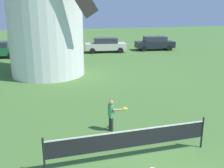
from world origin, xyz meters
TOP-DOWN VIEW (x-y plane):
  - tennis_net at (-0.45, 1.78)m, footprint 5.24×0.06m
  - player_far at (-0.43, 3.87)m, footprint 0.77×0.41m
  - stray_ball at (2.85, 2.95)m, footprint 0.20×0.20m
  - parked_car_mustard at (-0.86, 22.68)m, footprint 4.21×2.21m
  - parked_car_cream at (4.23, 22.65)m, footprint 4.64×2.34m
  - parked_car_black at (10.16, 22.68)m, footprint 4.60×2.26m

SIDE VIEW (x-z plane):
  - stray_ball at x=2.85m, z-range 0.00..0.20m
  - tennis_net at x=-0.45m, z-range 0.13..1.23m
  - player_far at x=-0.43m, z-range 0.08..1.32m
  - parked_car_mustard at x=-0.86m, z-range 0.03..1.59m
  - parked_car_black at x=10.16m, z-range 0.03..1.59m
  - parked_car_cream at x=4.23m, z-range 0.03..1.59m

